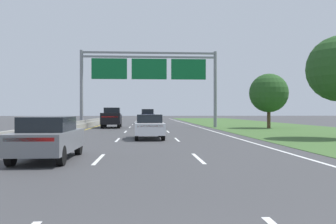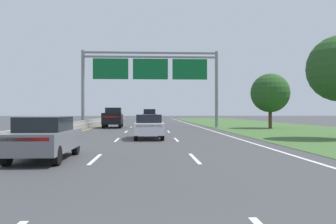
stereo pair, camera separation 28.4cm
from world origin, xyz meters
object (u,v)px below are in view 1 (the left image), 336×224
at_px(car_grey_left_lane_sedan, 48,137).
at_px(car_white_centre_lane_sedan, 149,126).
at_px(pickup_truck_black, 112,118).
at_px(overhead_sign_gantry, 149,73).
at_px(car_navy_centre_lane_suv, 147,116).
at_px(roadside_tree_mid, 269,93).

bearing_deg(car_grey_left_lane_sedan, car_white_centre_lane_sedan, -20.80).
bearing_deg(pickup_truck_black, overhead_sign_gantry, -94.29).
xyz_separation_m(overhead_sign_gantry, car_navy_centre_lane_suv, (-0.12, 12.39, -4.94)).
xyz_separation_m(pickup_truck_black, car_navy_centre_lane_suv, (3.98, 12.19, 0.02)).
xyz_separation_m(overhead_sign_gantry, pickup_truck_black, (-4.10, 0.20, -4.96)).
height_order(pickup_truck_black, car_navy_centre_lane_suv, pickup_truck_black).
xyz_separation_m(pickup_truck_black, car_white_centre_lane_sedan, (3.92, -16.33, -0.26)).
relative_size(pickup_truck_black, car_grey_left_lane_sedan, 1.24).
distance_m(car_grey_left_lane_sedan, roadside_tree_mid, 29.07).
bearing_deg(roadside_tree_mid, car_grey_left_lane_sedan, -124.93).
distance_m(pickup_truck_black, car_navy_centre_lane_suv, 12.83).
xyz_separation_m(car_grey_left_lane_sedan, car_white_centre_lane_sedan, (3.77, 9.85, 0.00)).
distance_m(overhead_sign_gantry, roadside_tree_mid, 13.01).
bearing_deg(car_grey_left_lane_sedan, pickup_truck_black, 0.47).
bearing_deg(pickup_truck_black, roadside_tree_mid, -99.97).
xyz_separation_m(pickup_truck_black, car_grey_left_lane_sedan, (0.14, -26.19, -0.26)).
relative_size(overhead_sign_gantry, roadside_tree_mid, 2.61).
distance_m(car_grey_left_lane_sedan, car_white_centre_lane_sedan, 10.55).
relative_size(car_grey_left_lane_sedan, roadside_tree_mid, 0.76).
height_order(overhead_sign_gantry, pickup_truck_black, overhead_sign_gantry).
height_order(overhead_sign_gantry, car_navy_centre_lane_suv, overhead_sign_gantry).
bearing_deg(roadside_tree_mid, pickup_truck_black, 171.59).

